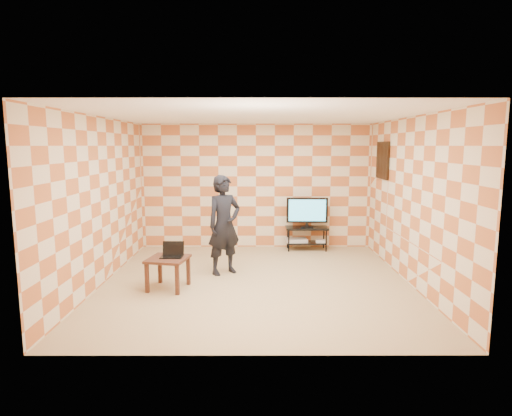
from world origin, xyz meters
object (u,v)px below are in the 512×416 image
object	(u,v)px
tv_stand	(307,233)
person	(224,225)
tv	(307,211)
side_table	(168,263)

from	to	relation	value
tv_stand	person	size ratio (longest dim) A/B	0.52
tv_stand	tv	size ratio (longest dim) A/B	1.03
side_table	person	xyz separation A→B (m)	(0.83, 0.82, 0.46)
tv_stand	tv	xyz separation A→B (m)	(0.00, -0.00, 0.49)
tv_stand	tv	distance (m)	0.49
tv	person	distance (m)	2.37
tv	side_table	distance (m)	3.56
side_table	person	size ratio (longest dim) A/B	0.39
tv_stand	person	xyz separation A→B (m)	(-1.65, -1.70, 0.50)
person	side_table	bearing A→B (deg)	-169.95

